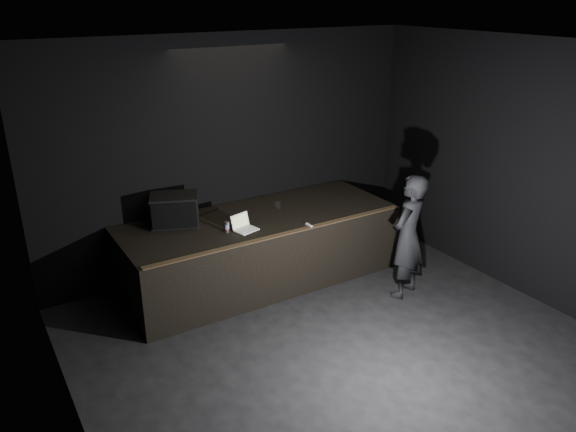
{
  "coord_description": "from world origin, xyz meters",
  "views": [
    {
      "loc": [
        -3.54,
        -3.86,
        4.03
      ],
      "look_at": [
        0.22,
        2.3,
        1.11
      ],
      "focal_mm": 35.0,
      "sensor_mm": 36.0,
      "label": 1
    }
  ],
  "objects_px": {
    "laptop": "(244,226)",
    "beer_can": "(227,227)",
    "stage_riser": "(260,248)",
    "person": "(408,237)",
    "stage_monitor": "(175,210)"
  },
  "relations": [
    {
      "from": "stage_riser",
      "to": "laptop",
      "type": "relative_size",
      "value": 11.23
    },
    {
      "from": "stage_riser",
      "to": "laptop",
      "type": "distance_m",
      "value": 0.74
    },
    {
      "from": "stage_monitor",
      "to": "beer_can",
      "type": "distance_m",
      "value": 0.8
    },
    {
      "from": "stage_riser",
      "to": "stage_monitor",
      "type": "height_order",
      "value": "stage_monitor"
    },
    {
      "from": "stage_riser",
      "to": "beer_can",
      "type": "height_order",
      "value": "beer_can"
    },
    {
      "from": "laptop",
      "to": "beer_can",
      "type": "height_order",
      "value": "laptop"
    },
    {
      "from": "stage_riser",
      "to": "beer_can",
      "type": "distance_m",
      "value": 0.89
    },
    {
      "from": "stage_riser",
      "to": "person",
      "type": "xyz_separation_m",
      "value": [
        1.53,
        -1.45,
        0.38
      ]
    },
    {
      "from": "stage_riser",
      "to": "beer_can",
      "type": "relative_size",
      "value": 26.45
    },
    {
      "from": "stage_riser",
      "to": "stage_monitor",
      "type": "bearing_deg",
      "value": 161.93
    },
    {
      "from": "beer_can",
      "to": "stage_riser",
      "type": "bearing_deg",
      "value": 21.74
    },
    {
      "from": "laptop",
      "to": "person",
      "type": "xyz_separation_m",
      "value": [
        1.93,
        -1.16,
        -0.17
      ]
    },
    {
      "from": "laptop",
      "to": "person",
      "type": "height_order",
      "value": "person"
    },
    {
      "from": "laptop",
      "to": "beer_can",
      "type": "xyz_separation_m",
      "value": [
        -0.23,
        0.04,
        0.02
      ]
    },
    {
      "from": "stage_riser",
      "to": "person",
      "type": "relative_size",
      "value": 2.26
    }
  ]
}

